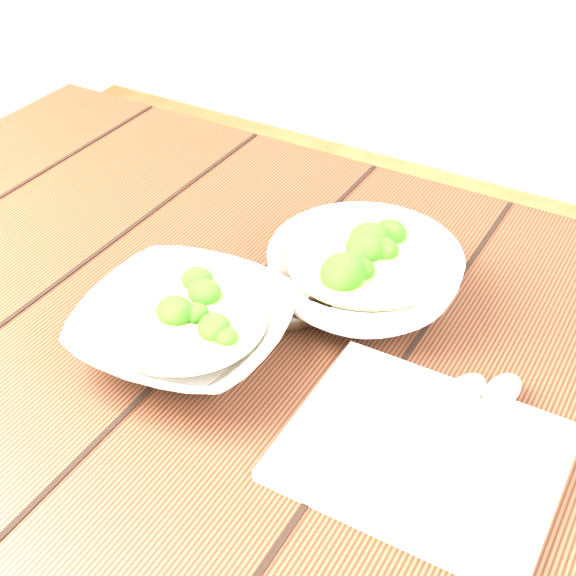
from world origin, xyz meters
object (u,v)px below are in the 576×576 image
Objects in this scene: soup_bowl_front at (185,328)px; trivet at (284,295)px; napkin at (423,453)px; soup_bowl_back at (364,275)px; table at (239,404)px.

soup_bowl_front is 0.13m from trivet.
napkin is (0.22, -0.13, -0.01)m from trivet.
table is at bearing -133.07° from soup_bowl_back.
trivet reaches higher than table.
table is 5.04× the size of napkin.
napkin is at bearing -3.10° from soup_bowl_front.
soup_bowl_back reaches higher than soup_bowl_front.
table is at bearing -114.69° from trivet.
trivet reaches higher than napkin.
table is at bearing 66.52° from soup_bowl_front.
soup_bowl_back is at bearing 129.03° from napkin.
soup_bowl_front is (-0.02, -0.06, 0.15)m from table.
soup_bowl_back is (0.12, 0.16, 0.01)m from soup_bowl_front.
soup_bowl_front is at bearing -113.48° from table.
table is 0.16m from soup_bowl_front.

